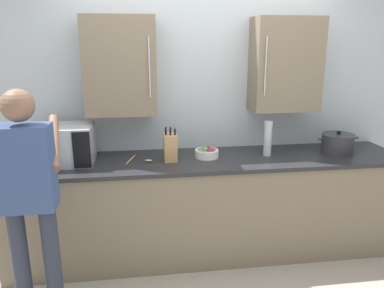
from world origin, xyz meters
TOP-DOWN VIEW (x-y plane):
  - back_wall_tiled at (0.00, 1.08)m, footprint 4.19×0.44m
  - counter_unit at (0.00, 0.73)m, footprint 3.51×0.71m
  - microwave_oven at (-1.26, 0.77)m, footprint 0.55×0.75m
  - thermos_flask at (0.54, 0.74)m, footprint 0.07×0.07m
  - stock_pot at (1.22, 0.74)m, footprint 0.39×0.30m
  - wooden_spoon at (-0.60, 0.74)m, footprint 0.23×0.25m
  - fruit_bowl at (-0.01, 0.76)m, footprint 0.21×0.21m
  - knife_block at (-0.33, 0.72)m, footprint 0.11×0.15m
  - person_figure at (-1.30, -0.05)m, footprint 0.44×0.62m

SIDE VIEW (x-z plane):
  - counter_unit at x=0.00m, z-range 0.00..0.91m
  - wooden_spoon at x=-0.60m, z-range 0.91..0.93m
  - fruit_bowl at x=-0.01m, z-range 0.91..1.01m
  - person_figure at x=-1.30m, z-range 0.16..1.81m
  - stock_pot at x=1.22m, z-range 0.90..1.11m
  - knife_block at x=-0.33m, z-range 0.88..1.18m
  - thermos_flask at x=0.54m, z-range 0.91..1.23m
  - microwave_oven at x=-1.26m, z-range 0.91..1.24m
  - back_wall_tiled at x=0.00m, z-range 0.09..2.70m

